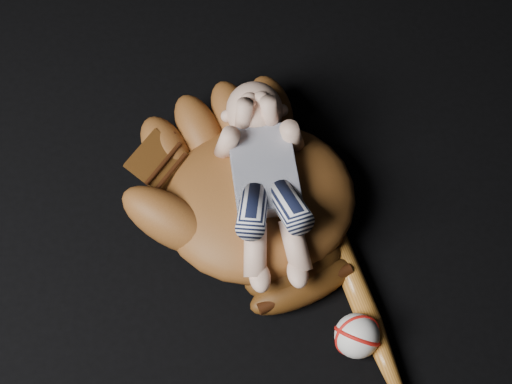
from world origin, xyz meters
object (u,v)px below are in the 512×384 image
baseball_glove (259,195)px  baseball (357,336)px  baseball_bat (376,337)px  newborn_baby (267,183)px

baseball_glove → baseball: baseball_glove is taller
baseball_glove → baseball: bearing=-82.4°
baseball_glove → baseball_bat: (0.18, -0.24, -0.06)m
baseball → newborn_baby: bearing=120.1°
baseball_bat → baseball: 0.04m
baseball_bat → baseball: size_ratio=5.96×
newborn_baby → baseball: (0.14, -0.24, -0.10)m
newborn_baby → baseball: 0.29m
baseball_glove → baseball_bat: 0.31m
baseball_glove → newborn_baby: size_ratio=1.28×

